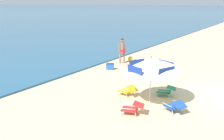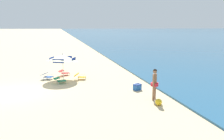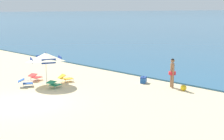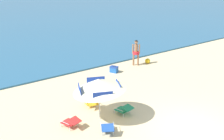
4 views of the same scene
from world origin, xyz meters
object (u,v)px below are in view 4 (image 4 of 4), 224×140
(lounge_chair_beside_umbrella, at_px, (71,122))
(person_standing_near_shore, at_px, (136,51))
(lounge_chair_under_umbrella, at_px, (91,102))
(cooler_box, at_px, (114,69))
(lounge_chair_facing_sea, at_px, (108,128))
(beach_ball, at_px, (148,61))
(lounge_chair_spare_folded, at_px, (124,109))
(beach_umbrella_striped_main, at_px, (99,85))

(lounge_chair_beside_umbrella, relative_size, person_standing_near_shore, 0.55)
(lounge_chair_under_umbrella, height_order, lounge_chair_beside_umbrella, lounge_chair_under_umbrella)
(cooler_box, bearing_deg, person_standing_near_shore, 7.31)
(lounge_chair_beside_umbrella, distance_m, person_standing_near_shore, 8.98)
(lounge_chair_facing_sea, distance_m, beach_ball, 9.54)
(lounge_chair_under_umbrella, xyz_separation_m, lounge_chair_spare_folded, (0.91, -1.56, 0.01))
(beach_umbrella_striped_main, relative_size, lounge_chair_spare_folded, 3.58)
(beach_umbrella_striped_main, xyz_separation_m, cooler_box, (4.10, 4.62, -1.53))
(lounge_chair_facing_sea, xyz_separation_m, cooler_box, (4.50, 5.88, -0.07))
(lounge_chair_under_umbrella, distance_m, lounge_chair_spare_folded, 1.81)
(lounge_chair_facing_sea, bearing_deg, person_standing_near_shore, 43.34)
(lounge_chair_under_umbrella, height_order, lounge_chair_facing_sea, lounge_chair_under_umbrella)
(beach_umbrella_striped_main, distance_m, cooler_box, 6.36)
(beach_umbrella_striped_main, xyz_separation_m, lounge_chair_facing_sea, (-0.40, -1.26, -1.46))
(lounge_chair_beside_umbrella, height_order, cooler_box, lounge_chair_beside_umbrella)
(lounge_chair_beside_umbrella, bearing_deg, lounge_chair_facing_sea, -51.83)
(lounge_chair_spare_folded, height_order, person_standing_near_shore, person_standing_near_shore)
(lounge_chair_beside_umbrella, relative_size, lounge_chair_facing_sea, 0.96)
(beach_umbrella_striped_main, height_order, cooler_box, beach_umbrella_striped_main)
(beach_umbrella_striped_main, relative_size, beach_ball, 9.54)
(lounge_chair_beside_umbrella, height_order, beach_ball, lounge_chair_beside_umbrella)
(lounge_chair_beside_umbrella, xyz_separation_m, person_standing_near_shore, (7.55, 4.81, 0.75))
(beach_umbrella_striped_main, xyz_separation_m, lounge_chair_beside_umbrella, (-1.45, 0.07, -1.45))
(lounge_chair_under_umbrella, distance_m, lounge_chair_facing_sea, 2.62)
(beach_umbrella_striped_main, bearing_deg, person_standing_near_shore, 38.65)
(lounge_chair_facing_sea, xyz_separation_m, lounge_chair_spare_folded, (1.62, 0.96, 0.00))
(cooler_box, bearing_deg, lounge_chair_beside_umbrella, -140.64)
(lounge_chair_beside_umbrella, height_order, lounge_chair_spare_folded, lounge_chair_beside_umbrella)
(beach_umbrella_striped_main, relative_size, person_standing_near_shore, 1.90)
(lounge_chair_spare_folded, bearing_deg, lounge_chair_beside_umbrella, 172.02)
(lounge_chair_beside_umbrella, relative_size, cooler_box, 1.63)
(person_standing_near_shore, bearing_deg, lounge_chair_under_umbrella, -148.03)
(lounge_chair_facing_sea, bearing_deg, lounge_chair_spare_folded, 30.68)
(lounge_chair_beside_umbrella, xyz_separation_m, lounge_chair_facing_sea, (1.05, -1.33, -0.00))
(lounge_chair_facing_sea, bearing_deg, beach_umbrella_striped_main, 72.20)
(beach_ball, bearing_deg, lounge_chair_spare_folded, -139.26)
(lounge_chair_under_umbrella, bearing_deg, lounge_chair_spare_folded, -59.90)
(beach_umbrella_striped_main, xyz_separation_m, beach_ball, (7.03, 4.71, -1.55))
(person_standing_near_shore, bearing_deg, beach_ball, -10.28)
(cooler_box, bearing_deg, beach_umbrella_striped_main, -131.55)
(beach_umbrella_striped_main, relative_size, cooler_box, 5.67)
(cooler_box, height_order, beach_ball, cooler_box)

